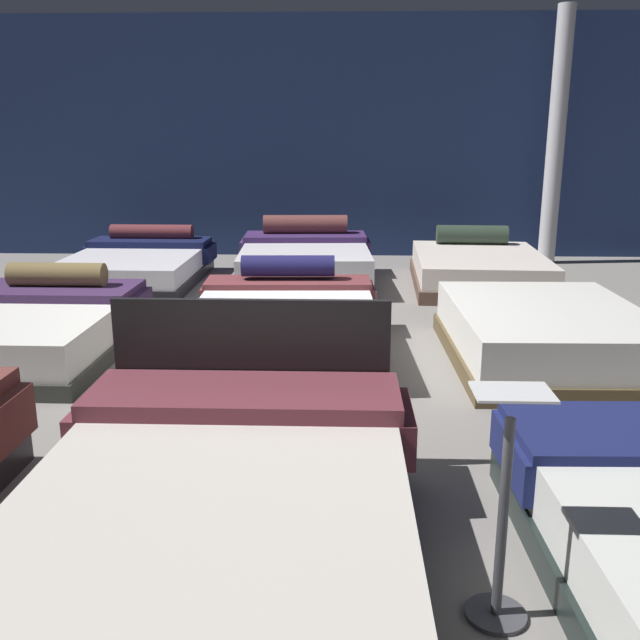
% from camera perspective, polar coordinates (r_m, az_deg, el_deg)
% --- Properties ---
extents(ground_plane, '(18.00, 18.00, 0.02)m').
position_cam_1_polar(ground_plane, '(5.97, -2.56, -2.88)').
color(ground_plane, gray).
extents(showroom_back_wall, '(18.00, 0.06, 3.50)m').
position_cam_1_polar(showroom_back_wall, '(10.71, -0.51, 14.63)').
color(showroom_back_wall, navy).
rests_on(showroom_back_wall, ground_plane).
extents(bed_1, '(1.71, 2.12, 0.97)m').
position_cam_1_polar(bed_1, '(3.10, -7.89, -15.35)').
color(bed_1, black).
rests_on(bed_1, ground_plane).
extents(bed_3, '(1.55, 2.00, 0.69)m').
position_cam_1_polar(bed_3, '(6.33, -22.40, -0.70)').
color(bed_3, '#30332E').
rests_on(bed_3, ground_plane).
extents(bed_4, '(1.65, 2.08, 0.73)m').
position_cam_1_polar(bed_4, '(5.87, -2.87, -0.63)').
color(bed_4, brown).
rests_on(bed_4, ground_plane).
extents(bed_5, '(1.57, 2.09, 0.46)m').
position_cam_1_polar(bed_5, '(5.98, 18.00, -1.20)').
color(bed_5, brown).
rests_on(bed_5, ground_plane).
extents(bed_6, '(1.70, 2.16, 0.63)m').
position_cam_1_polar(bed_6, '(9.12, -14.79, 4.31)').
color(bed_6, black).
rests_on(bed_6, ground_plane).
extents(bed_7, '(1.74, 2.12, 0.78)m').
position_cam_1_polar(bed_7, '(8.71, -1.23, 4.71)').
color(bed_7, '#524D54').
rests_on(bed_7, ground_plane).
extents(bed_8, '(1.67, 2.22, 0.65)m').
position_cam_1_polar(bed_8, '(8.81, 12.85, 4.10)').
color(bed_8, brown).
rests_on(bed_8, ground_plane).
extents(price_sign, '(0.28, 0.24, 0.94)m').
position_cam_1_polar(price_sign, '(2.83, 14.64, -16.69)').
color(price_sign, '#3F3F44').
rests_on(price_sign, ground_plane).
extents(support_pillar, '(0.24, 0.24, 3.50)m').
position_cam_1_polar(support_pillar, '(10.56, 18.76, 13.86)').
color(support_pillar, silver).
rests_on(support_pillar, ground_plane).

